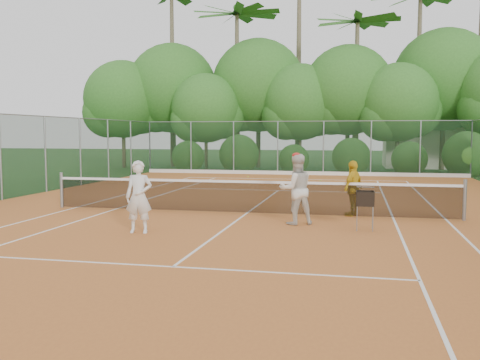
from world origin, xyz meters
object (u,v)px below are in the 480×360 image
player_center_grp (296,189)px  player_white (139,197)px  player_yellow (353,188)px  ball_hopper (365,199)px

player_center_grp → player_white: bearing=-150.5°
player_white → player_center_grp: bearing=20.2°
player_white → player_center_grp: size_ratio=0.92×
player_center_grp → player_yellow: bearing=51.0°
player_white → ball_hopper: (5.17, 1.46, -0.10)m
player_white → player_yellow: size_ratio=1.08×
ball_hopper → player_white: bearing=176.9°
player_yellow → ball_hopper: player_yellow is taller
player_center_grp → player_yellow: size_ratio=1.17×
player_white → player_yellow: 6.12m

